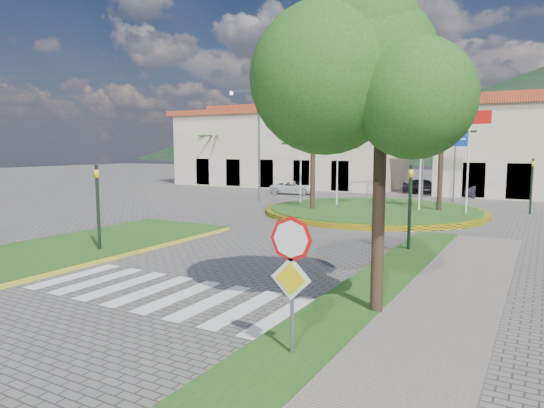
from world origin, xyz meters
The scene contains 21 objects.
ground centered at (0.00, 0.00, 0.00)m, with size 160.00×160.00×0.00m, color #5C5957.
sidewalk_right centered at (6.00, 2.00, 0.07)m, with size 4.00×28.00×0.15m, color gray.
verge_right centered at (4.80, 2.00, 0.09)m, with size 1.60×28.00×0.18m, color #224C15.
median_left centered at (-6.50, 6.00, 0.09)m, with size 5.00×14.00×0.18m, color #224C15.
crosswalk centered at (0.00, 4.00, 0.01)m, with size 8.00×3.00×0.01m, color silver.
roundabout_island centered at (0.00, 22.00, 0.17)m, with size 12.70×12.70×6.00m.
stop_sign centered at (4.90, 1.96, 1.79)m, with size 0.80×0.11×2.65m.
deciduous_tree centered at (5.50, 5.00, 5.18)m, with size 3.60×3.60×6.80m.
traffic_light_left centered at (-5.20, 6.50, 1.94)m, with size 0.15×0.18×3.20m.
traffic_light_right centered at (4.50, 12.00, 1.94)m, with size 0.15×0.18×3.20m.
traffic_light_far centered at (8.00, 26.00, 1.94)m, with size 0.18×0.15×3.20m.
direction_sign_west centered at (-2.00, 30.97, 3.53)m, with size 1.60×0.14×5.20m.
direction_sign_east centered at (3.00, 30.97, 3.53)m, with size 1.60×0.14×5.20m.
street_lamp_centre centered at (1.00, 30.00, 4.50)m, with size 4.80×0.16×8.00m.
street_lamp_west centered at (-9.00, 24.00, 4.50)m, with size 4.80×0.16×8.00m.
building_left centered at (-14.00, 38.00, 3.90)m, with size 23.32×9.54×8.05m.
hill_far_west centered at (-55.00, 140.00, 11.00)m, with size 140.00×140.00×22.00m, color black.
hill_near_back centered at (-10.00, 130.00, 8.00)m, with size 110.00×110.00×16.00m, color black.
white_van centered at (-9.31, 30.00, 0.53)m, with size 1.75×3.79×1.05m, color silver.
car_dark_a centered at (0.00, 35.77, 0.63)m, with size 1.48×3.68×1.25m, color black.
car_dark_b centered at (4.76, 34.34, 0.53)m, with size 1.13×3.23×1.07m, color black.
Camera 1 is at (8.66, -5.38, 3.82)m, focal length 32.00 mm.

